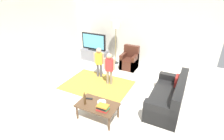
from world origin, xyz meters
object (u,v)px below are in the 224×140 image
(couch, at_px, (170,98))
(armchair, at_px, (130,61))
(floor_lamp, at_px, (116,27))
(coffee_table, at_px, (97,106))
(tv_stand, at_px, (95,55))
(tv, at_px, (94,42))
(child_center, at_px, (109,66))
(bottle, at_px, (85,99))
(tv_remote, at_px, (89,99))
(plate, at_px, (102,102))
(book_stack, at_px, (103,108))
(child_near_tv, at_px, (99,60))

(couch, distance_m, armchair, 2.63)
(floor_lamp, bearing_deg, coffee_table, -71.85)
(tv_stand, relative_size, tv, 1.09)
(child_center, bearing_deg, couch, -9.96)
(bottle, distance_m, tv_remote, 0.26)
(armchair, relative_size, coffee_table, 0.90)
(floor_lamp, relative_size, child_center, 1.61)
(armchair, height_order, bottle, armchair)
(tv, relative_size, armchair, 1.22)
(bottle, relative_size, plate, 1.50)
(tv_stand, xyz_separation_m, tv, (0.00, -0.02, 0.60))
(floor_lamp, height_order, bottle, floor_lamp)
(book_stack, bearing_deg, tv, 124.76)
(child_near_tv, relative_size, child_center, 0.99)
(armchair, xyz_separation_m, child_near_tv, (-0.71, -1.17, 0.36))
(plate, bearing_deg, tv, 124.71)
(tv, bearing_deg, tv_stand, 90.00)
(tv_stand, distance_m, plate, 3.66)
(tv_stand, relative_size, couch, 0.67)
(tv_stand, bearing_deg, plate, -55.48)
(child_center, bearing_deg, tv, 135.35)
(tv_stand, relative_size, child_center, 1.08)
(couch, xyz_separation_m, tv_remote, (-1.82, -1.16, 0.14))
(couch, height_order, child_center, child_center)
(tv, xyz_separation_m, child_near_tv, (0.95, -1.19, -0.19))
(child_center, bearing_deg, floor_lamp, 108.85)
(tv_remote, relative_size, plate, 0.77)
(tv, xyz_separation_m, couch, (3.54, -1.85, -0.56))
(child_center, height_order, tv_remote, child_center)
(couch, relative_size, child_near_tv, 1.64)
(armchair, bearing_deg, tv, 179.36)
(tv, distance_m, couch, 4.03)
(couch, height_order, coffee_table, couch)
(bottle, relative_size, tv_remote, 1.95)
(couch, bearing_deg, tv_stand, 152.12)
(couch, height_order, bottle, couch)
(floor_lamp, xyz_separation_m, plate, (1.13, -3.16, -1.12))
(tv_stand, distance_m, tv, 0.60)
(child_center, distance_m, tv_remote, 1.55)
(child_center, relative_size, plate, 5.04)
(armchair, xyz_separation_m, bottle, (0.08, -3.21, 0.26))
(tv, height_order, armchair, tv)
(couch, distance_m, bottle, 2.28)
(book_stack, bearing_deg, armchair, 100.30)
(tv, relative_size, book_stack, 3.89)
(armchair, distance_m, floor_lamp, 1.45)
(tv_remote, xyz_separation_m, plate, (0.35, 0.02, -0.00))
(tv_stand, relative_size, tv_remote, 7.06)
(bottle, distance_m, plate, 0.43)
(tv, height_order, book_stack, tv)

